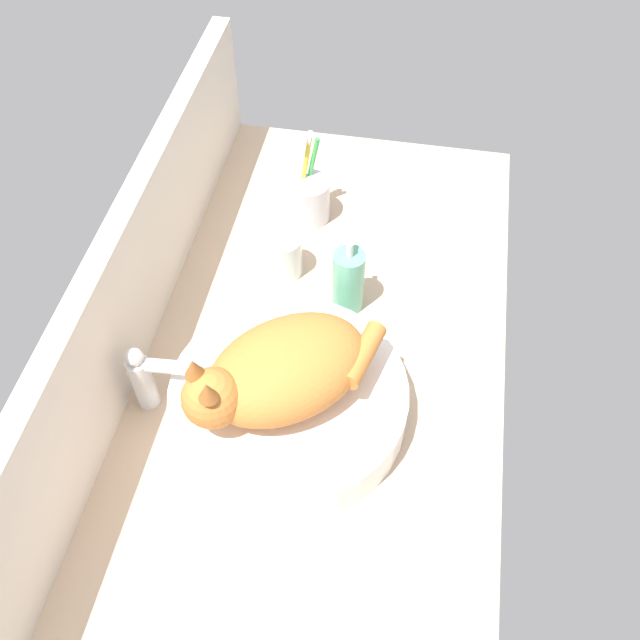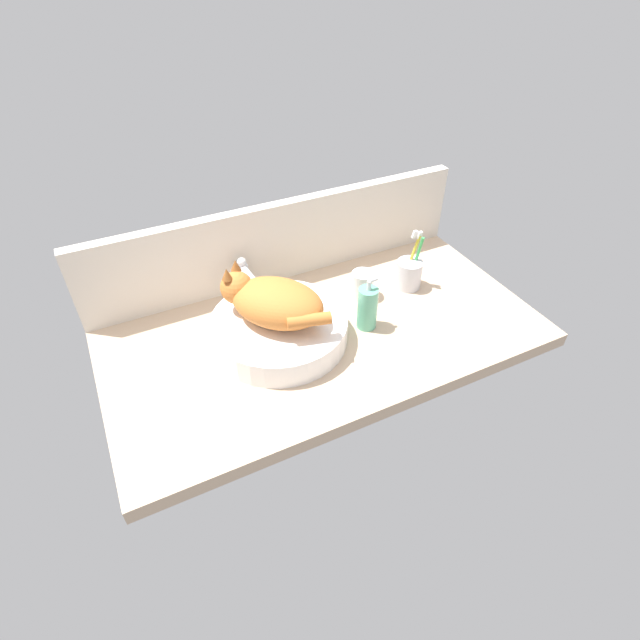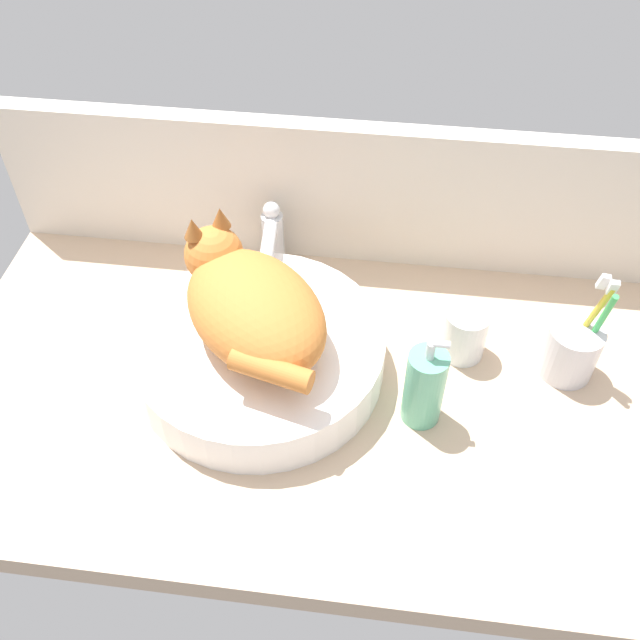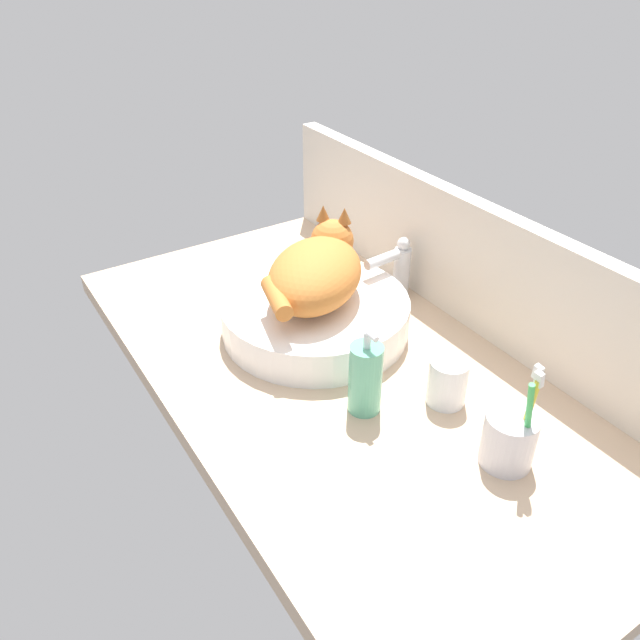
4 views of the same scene
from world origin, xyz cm
name	(u,v)px [view 3 (image 3 of 4)]	position (x,y,z in cm)	size (l,w,h in cm)	color
ground_plane	(341,395)	(0.00, 0.00, -2.00)	(119.94, 63.63, 4.00)	tan
backsplash_panel	(362,195)	(0.00, 30.01, 12.62)	(119.94, 3.60, 25.25)	silver
sink_basin	(260,353)	(-12.45, 1.86, 3.56)	(36.80, 36.80, 7.12)	white
cat	(250,304)	(-13.40, 2.85, 12.88)	(29.20, 30.04, 14.00)	#CC7533
faucet	(272,238)	(-14.12, 23.63, 7.30)	(3.66, 11.85, 13.60)	silver
soap_dispenser	(424,387)	(11.63, -3.66, 6.46)	(5.55, 5.55, 15.97)	#60B793
toothbrush_cup	(572,349)	(33.01, 7.34, 4.74)	(7.96, 7.96, 18.71)	silver
water_glass	(464,335)	(17.58, 9.13, 3.72)	(6.67, 6.67, 8.37)	white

